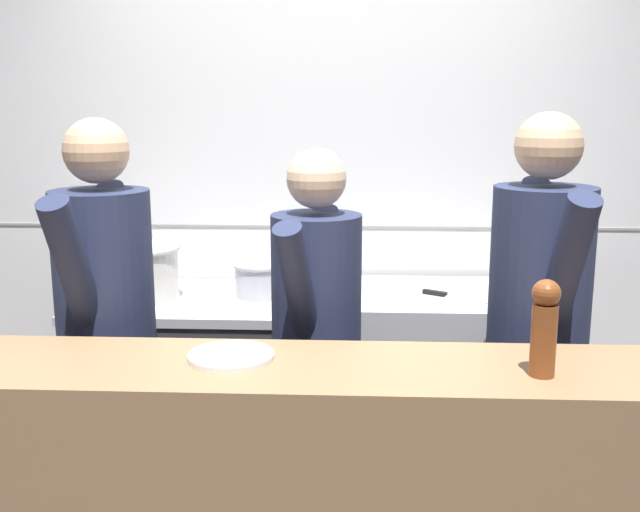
{
  "coord_description": "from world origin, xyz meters",
  "views": [
    {
      "loc": [
        0.14,
        -2.2,
        1.76
      ],
      "look_at": [
        -0.0,
        0.7,
        1.15
      ],
      "focal_mm": 42.0,
      "sensor_mm": 36.0,
      "label": 1
    }
  ],
  "objects_px": {
    "oven_range": "(203,389)",
    "chefs_knife": "(454,297)",
    "chef_line": "(537,332)",
    "chef_sous": "(318,344)",
    "stock_pot": "(141,271)",
    "sauce_pot": "(261,279)",
    "chef_head_cook": "(107,331)",
    "pepper_mill": "(544,326)",
    "plated_dish_main": "(231,356)"
  },
  "relations": [
    {
      "from": "chef_sous",
      "to": "oven_range",
      "type": "bearing_deg",
      "value": 147.53
    },
    {
      "from": "chef_sous",
      "to": "chef_line",
      "type": "relative_size",
      "value": 0.93
    },
    {
      "from": "chefs_knife",
      "to": "stock_pot",
      "type": "bearing_deg",
      "value": 178.24
    },
    {
      "from": "stock_pot",
      "to": "chef_head_cook",
      "type": "relative_size",
      "value": 0.21
    },
    {
      "from": "chefs_knife",
      "to": "plated_dish_main",
      "type": "bearing_deg",
      "value": -125.89
    },
    {
      "from": "chef_sous",
      "to": "stock_pot",
      "type": "bearing_deg",
      "value": 159.71
    },
    {
      "from": "pepper_mill",
      "to": "chef_sous",
      "type": "distance_m",
      "value": 0.94
    },
    {
      "from": "oven_range",
      "to": "chefs_knife",
      "type": "xyz_separation_m",
      "value": [
        1.13,
        -0.08,
        0.48
      ]
    },
    {
      "from": "pepper_mill",
      "to": "chefs_knife",
      "type": "bearing_deg",
      "value": 94.2
    },
    {
      "from": "stock_pot",
      "to": "chef_sous",
      "type": "distance_m",
      "value": 1.02
    },
    {
      "from": "chef_head_cook",
      "to": "oven_range",
      "type": "bearing_deg",
      "value": 81.22
    },
    {
      "from": "chef_head_cook",
      "to": "chef_line",
      "type": "bearing_deg",
      "value": 6.92
    },
    {
      "from": "sauce_pot",
      "to": "chef_sous",
      "type": "distance_m",
      "value": 0.73
    },
    {
      "from": "chef_line",
      "to": "chefs_knife",
      "type": "bearing_deg",
      "value": 103.3
    },
    {
      "from": "oven_range",
      "to": "stock_pot",
      "type": "distance_m",
      "value": 0.62
    },
    {
      "from": "chef_sous",
      "to": "pepper_mill",
      "type": "bearing_deg",
      "value": -28.09
    },
    {
      "from": "chef_sous",
      "to": "chefs_knife",
      "type": "bearing_deg",
      "value": 60.4
    },
    {
      "from": "stock_pot",
      "to": "oven_range",
      "type": "bearing_deg",
      "value": 9.2
    },
    {
      "from": "chef_head_cook",
      "to": "chef_sous",
      "type": "height_order",
      "value": "chef_head_cook"
    },
    {
      "from": "chefs_knife",
      "to": "chef_head_cook",
      "type": "distance_m",
      "value": 1.46
    },
    {
      "from": "chefs_knife",
      "to": "sauce_pot",
      "type": "bearing_deg",
      "value": 172.8
    },
    {
      "from": "chef_head_cook",
      "to": "chef_sous",
      "type": "relative_size",
      "value": 1.07
    },
    {
      "from": "stock_pot",
      "to": "chef_head_cook",
      "type": "distance_m",
      "value": 0.68
    },
    {
      "from": "chefs_knife",
      "to": "chef_line",
      "type": "relative_size",
      "value": 0.19
    },
    {
      "from": "sauce_pot",
      "to": "chef_line",
      "type": "xyz_separation_m",
      "value": [
        1.07,
        -0.71,
        -0.01
      ]
    },
    {
      "from": "pepper_mill",
      "to": "chef_head_cook",
      "type": "bearing_deg",
      "value": 158.62
    },
    {
      "from": "plated_dish_main",
      "to": "chef_line",
      "type": "bearing_deg",
      "value": 26.16
    },
    {
      "from": "sauce_pot",
      "to": "plated_dish_main",
      "type": "height_order",
      "value": "sauce_pot"
    },
    {
      "from": "chef_head_cook",
      "to": "chefs_knife",
      "type": "bearing_deg",
      "value": 31.3
    },
    {
      "from": "oven_range",
      "to": "chef_sous",
      "type": "bearing_deg",
      "value": -48.27
    },
    {
      "from": "chefs_knife",
      "to": "chef_head_cook",
      "type": "height_order",
      "value": "chef_head_cook"
    },
    {
      "from": "plated_dish_main",
      "to": "chef_line",
      "type": "xyz_separation_m",
      "value": [
        1.0,
        0.49,
        -0.07
      ]
    },
    {
      "from": "oven_range",
      "to": "pepper_mill",
      "type": "xyz_separation_m",
      "value": [
        1.22,
        -1.26,
        0.71
      ]
    },
    {
      "from": "pepper_mill",
      "to": "chef_head_cook",
      "type": "relative_size",
      "value": 0.16
    },
    {
      "from": "oven_range",
      "to": "chef_line",
      "type": "xyz_separation_m",
      "value": [
        1.34,
        -0.68,
        0.51
      ]
    },
    {
      "from": "plated_dish_main",
      "to": "chef_line",
      "type": "distance_m",
      "value": 1.12
    },
    {
      "from": "chefs_knife",
      "to": "pepper_mill",
      "type": "xyz_separation_m",
      "value": [
        0.09,
        -1.18,
        0.23
      ]
    },
    {
      "from": "plated_dish_main",
      "to": "chef_sous",
      "type": "bearing_deg",
      "value": 67.06
    },
    {
      "from": "pepper_mill",
      "to": "chef_line",
      "type": "bearing_deg",
      "value": 77.64
    },
    {
      "from": "sauce_pot",
      "to": "chef_head_cook",
      "type": "relative_size",
      "value": 0.14
    },
    {
      "from": "stock_pot",
      "to": "sauce_pot",
      "type": "distance_m",
      "value": 0.53
    },
    {
      "from": "chef_head_cook",
      "to": "chef_line",
      "type": "height_order",
      "value": "chef_line"
    },
    {
      "from": "plated_dish_main",
      "to": "chef_sous",
      "type": "height_order",
      "value": "chef_sous"
    },
    {
      "from": "chef_head_cook",
      "to": "chef_line",
      "type": "xyz_separation_m",
      "value": [
        1.53,
        0.03,
        0.01
      ]
    },
    {
      "from": "oven_range",
      "to": "sauce_pot",
      "type": "xyz_separation_m",
      "value": [
        0.28,
        0.03,
        0.52
      ]
    },
    {
      "from": "sauce_pot",
      "to": "chef_sous",
      "type": "bearing_deg",
      "value": -66.13
    },
    {
      "from": "stock_pot",
      "to": "pepper_mill",
      "type": "xyz_separation_m",
      "value": [
        1.47,
        -1.22,
        0.15
      ]
    },
    {
      "from": "chef_head_cook",
      "to": "chef_sous",
      "type": "xyz_separation_m",
      "value": [
        0.75,
        0.08,
        -0.06
      ]
    },
    {
      "from": "chefs_knife",
      "to": "oven_range",
      "type": "bearing_deg",
      "value": 175.8
    },
    {
      "from": "chef_sous",
      "to": "plated_dish_main",
      "type": "bearing_deg",
      "value": -97.14
    }
  ]
}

